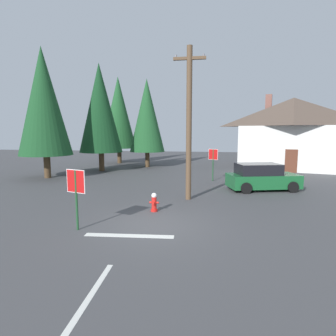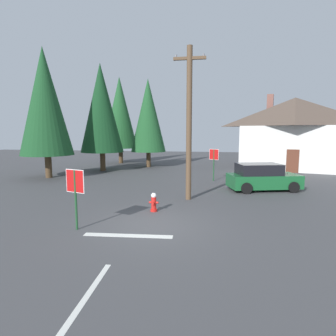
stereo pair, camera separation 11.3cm
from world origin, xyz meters
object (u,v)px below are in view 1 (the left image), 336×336
pine_tree_far_center (119,113)px  pine_tree_tall_left (44,102)px  fire_hydrant (154,202)px  pine_tree_short_left (100,108)px  stop_sign_near (76,187)px  stop_sign_far (213,158)px  utility_pole (189,121)px  house (292,132)px  parked_car (262,177)px  pine_tree_mid_left (147,116)px

pine_tree_far_center → pine_tree_tall_left: bearing=-100.7°
fire_hydrant → pine_tree_short_left: bearing=121.7°
stop_sign_near → stop_sign_far: (4.74, 10.91, 0.09)m
utility_pole → house: bearing=58.0°
fire_hydrant → pine_tree_short_left: 14.96m
pine_tree_far_center → parked_car: bearing=-43.9°
stop_sign_far → pine_tree_mid_left: 10.17m
stop_sign_near → pine_tree_far_center: 22.11m
fire_hydrant → stop_sign_far: bearing=72.9°
fire_hydrant → pine_tree_mid_left: size_ratio=0.10×
parked_car → stop_sign_near: bearing=-133.0°
utility_pole → pine_tree_mid_left: bearing=112.2°
parked_car → pine_tree_far_center: 19.10m
parked_car → pine_tree_short_left: size_ratio=0.47×
pine_tree_tall_left → pine_tree_mid_left: size_ratio=1.12×
parked_car → pine_tree_tall_left: (-15.34, 2.07, 4.93)m
house → pine_tree_far_center: bearing=173.5°
fire_hydrant → pine_tree_short_left: (-7.39, 11.94, 5.15)m
utility_pole → house: (8.60, 13.79, -0.52)m
fire_hydrant → house: (9.88, 16.26, 3.05)m
stop_sign_near → stop_sign_far: bearing=66.5°
house → pine_tree_short_left: size_ratio=1.17×
stop_sign_near → stop_sign_far: size_ratio=0.95×
parked_car → pine_tree_far_center: size_ratio=0.46×
stop_sign_near → pine_tree_tall_left: size_ratio=0.22×
parked_car → pine_tree_tall_left: bearing=172.3°
parked_car → pine_tree_tall_left: 16.24m
pine_tree_mid_left → pine_tree_short_left: (-3.44, -3.33, 0.48)m
pine_tree_tall_left → pine_tree_short_left: (2.53, 4.38, -0.13)m
utility_pole → parked_car: (4.13, 3.02, -3.22)m
utility_pole → parked_car: 6.05m
pine_tree_far_center → stop_sign_far: bearing=-43.9°
stop_sign_near → fire_hydrant: 3.65m
pine_tree_mid_left → utility_pole: bearing=-67.8°
stop_sign_near → utility_pole: utility_pole is taller
stop_sign_near → pine_tree_tall_left: bearing=127.0°
utility_pole → stop_sign_far: 6.35m
utility_pole → pine_tree_mid_left: (-5.23, 12.80, 1.09)m
house → pine_tree_mid_left: pine_tree_mid_left is taller
pine_tree_tall_left → stop_sign_near: bearing=-53.0°
stop_sign_far → pine_tree_tall_left: bearing=-176.9°
parked_car → pine_tree_short_left: bearing=153.2°
pine_tree_mid_left → pine_tree_far_center: bearing=142.7°
house → pine_tree_far_center: 18.03m
parked_car → fire_hydrant: bearing=-134.6°
pine_tree_short_left → fire_hydrant: bearing=-58.3°
stop_sign_near → pine_tree_tall_left: pine_tree_tall_left is taller
house → utility_pole: bearing=-122.0°
fire_hydrant → house: house is taller
stop_sign_far → pine_tree_tall_left: pine_tree_tall_left is taller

